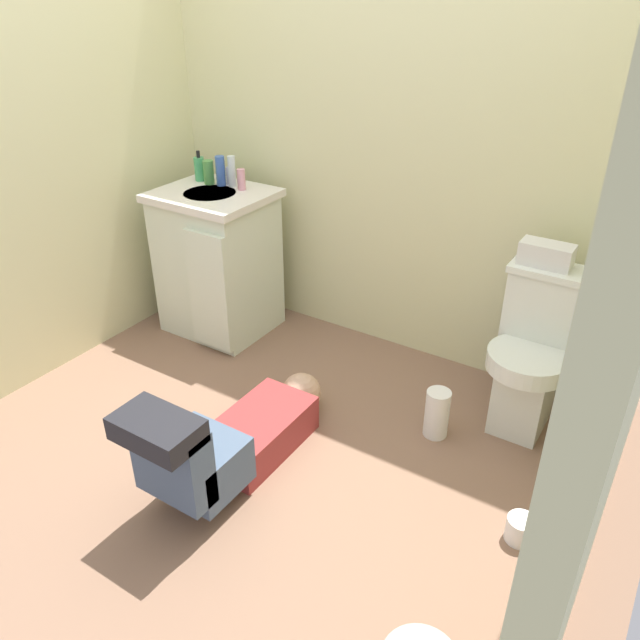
{
  "coord_description": "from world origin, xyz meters",
  "views": [
    {
      "loc": [
        1.39,
        -1.73,
        1.86
      ],
      "look_at": [
        0.04,
        0.37,
        0.45
      ],
      "focal_mm": 35.06,
      "sensor_mm": 36.0,
      "label": 1
    }
  ],
  "objects_px": {
    "person_plumber": "(230,438)",
    "vanity_cabinet": "(218,261)",
    "toilet": "(534,353)",
    "faucet": "(228,176)",
    "bottle_green": "(209,172)",
    "bottle_clear": "(232,171)",
    "bottle_pink": "(241,179)",
    "tissue_box": "(546,254)",
    "toilet_paper_roll": "(521,529)",
    "soap_dispenser": "(199,169)",
    "bottle_blue": "(220,171)",
    "paper_towel_roll": "(437,413)"
  },
  "relations": [
    {
      "from": "person_plumber",
      "to": "vanity_cabinet",
      "type": "bearing_deg",
      "value": 132.12
    },
    {
      "from": "toilet",
      "to": "faucet",
      "type": "xyz_separation_m",
      "value": [
        -1.77,
        0.07,
        0.5
      ]
    },
    {
      "from": "bottle_green",
      "to": "person_plumber",
      "type": "bearing_deg",
      "value": -47.5
    },
    {
      "from": "bottle_clear",
      "to": "bottle_pink",
      "type": "bearing_deg",
      "value": -13.45
    },
    {
      "from": "tissue_box",
      "to": "bottle_pink",
      "type": "distance_m",
      "value": 1.61
    },
    {
      "from": "vanity_cabinet",
      "to": "bottle_green",
      "type": "bearing_deg",
      "value": 135.59
    },
    {
      "from": "toilet",
      "to": "bottle_green",
      "type": "relative_size",
      "value": 5.8
    },
    {
      "from": "tissue_box",
      "to": "bottle_green",
      "type": "relative_size",
      "value": 1.7
    },
    {
      "from": "tissue_box",
      "to": "toilet_paper_roll",
      "type": "relative_size",
      "value": 2.0
    },
    {
      "from": "toilet",
      "to": "faucet",
      "type": "bearing_deg",
      "value": 177.68
    },
    {
      "from": "toilet_paper_roll",
      "to": "soap_dispenser",
      "type": "bearing_deg",
      "value": 160.56
    },
    {
      "from": "person_plumber",
      "to": "soap_dispenser",
      "type": "height_order",
      "value": "soap_dispenser"
    },
    {
      "from": "bottle_green",
      "to": "bottle_blue",
      "type": "relative_size",
      "value": 0.81
    },
    {
      "from": "toilet",
      "to": "soap_dispenser",
      "type": "xyz_separation_m",
      "value": [
        -1.96,
        0.05,
        0.52
      ]
    },
    {
      "from": "bottle_green",
      "to": "bottle_clear",
      "type": "bearing_deg",
      "value": 13.36
    },
    {
      "from": "vanity_cabinet",
      "to": "bottle_pink",
      "type": "distance_m",
      "value": 0.48
    },
    {
      "from": "paper_towel_roll",
      "to": "bottle_blue",
      "type": "bearing_deg",
      "value": 166.3
    },
    {
      "from": "tissue_box",
      "to": "bottle_blue",
      "type": "relative_size",
      "value": 1.38
    },
    {
      "from": "person_plumber",
      "to": "paper_towel_roll",
      "type": "xyz_separation_m",
      "value": [
        0.62,
        0.69,
        -0.06
      ]
    },
    {
      "from": "toilet",
      "to": "toilet_paper_roll",
      "type": "bearing_deg",
      "value": -73.69
    },
    {
      "from": "tissue_box",
      "to": "bottle_blue",
      "type": "xyz_separation_m",
      "value": [
        -1.75,
        -0.04,
        0.1
      ]
    },
    {
      "from": "toilet",
      "to": "tissue_box",
      "type": "bearing_deg",
      "value": 116.43
    },
    {
      "from": "bottle_blue",
      "to": "bottle_clear",
      "type": "bearing_deg",
      "value": 16.41
    },
    {
      "from": "vanity_cabinet",
      "to": "paper_towel_roll",
      "type": "distance_m",
      "value": 1.52
    },
    {
      "from": "toilet",
      "to": "toilet_paper_roll",
      "type": "xyz_separation_m",
      "value": [
        0.21,
        -0.71,
        -0.32
      ]
    },
    {
      "from": "bottle_pink",
      "to": "soap_dispenser",
      "type": "bearing_deg",
      "value": 179.01
    },
    {
      "from": "bottle_clear",
      "to": "toilet_paper_roll",
      "type": "bearing_deg",
      "value": -21.82
    },
    {
      "from": "tissue_box",
      "to": "bottle_pink",
      "type": "relative_size",
      "value": 1.98
    },
    {
      "from": "bottle_green",
      "to": "bottle_pink",
      "type": "height_order",
      "value": "bottle_green"
    },
    {
      "from": "soap_dispenser",
      "to": "bottle_pink",
      "type": "height_order",
      "value": "soap_dispenser"
    },
    {
      "from": "person_plumber",
      "to": "soap_dispenser",
      "type": "bearing_deg",
      "value": 134.4
    },
    {
      "from": "faucet",
      "to": "bottle_green",
      "type": "distance_m",
      "value": 0.11
    },
    {
      "from": "vanity_cabinet",
      "to": "person_plumber",
      "type": "bearing_deg",
      "value": -47.88
    },
    {
      "from": "bottle_clear",
      "to": "toilet_paper_roll",
      "type": "xyz_separation_m",
      "value": [
        1.94,
        -0.78,
        -0.85
      ]
    },
    {
      "from": "faucet",
      "to": "tissue_box",
      "type": "bearing_deg",
      "value": 0.63
    },
    {
      "from": "bottle_clear",
      "to": "toilet_paper_roll",
      "type": "distance_m",
      "value": 2.26
    },
    {
      "from": "paper_towel_roll",
      "to": "toilet_paper_roll",
      "type": "distance_m",
      "value": 0.65
    },
    {
      "from": "bottle_pink",
      "to": "paper_towel_roll",
      "type": "height_order",
      "value": "bottle_pink"
    },
    {
      "from": "soap_dispenser",
      "to": "toilet_paper_roll",
      "type": "height_order",
      "value": "soap_dispenser"
    },
    {
      "from": "person_plumber",
      "to": "bottle_pink",
      "type": "xyz_separation_m",
      "value": [
        -0.73,
        1.05,
        0.7
      ]
    },
    {
      "from": "faucet",
      "to": "soap_dispenser",
      "type": "distance_m",
      "value": 0.19
    },
    {
      "from": "soap_dispenser",
      "to": "bottle_green",
      "type": "height_order",
      "value": "soap_dispenser"
    },
    {
      "from": "person_plumber",
      "to": "bottle_pink",
      "type": "distance_m",
      "value": 1.46
    },
    {
      "from": "soap_dispenser",
      "to": "toilet_paper_roll",
      "type": "distance_m",
      "value": 2.45
    },
    {
      "from": "toilet_paper_roll",
      "to": "person_plumber",
      "type": "bearing_deg",
      "value": -165.55
    },
    {
      "from": "person_plumber",
      "to": "bottle_clear",
      "type": "height_order",
      "value": "bottle_clear"
    },
    {
      "from": "bottle_clear",
      "to": "soap_dispenser",
      "type": "bearing_deg",
      "value": -176.57
    },
    {
      "from": "bottle_blue",
      "to": "paper_towel_roll",
      "type": "relative_size",
      "value": 0.69
    },
    {
      "from": "toilet_paper_roll",
      "to": "bottle_clear",
      "type": "bearing_deg",
      "value": 158.18
    },
    {
      "from": "faucet",
      "to": "bottle_blue",
      "type": "height_order",
      "value": "bottle_blue"
    }
  ]
}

